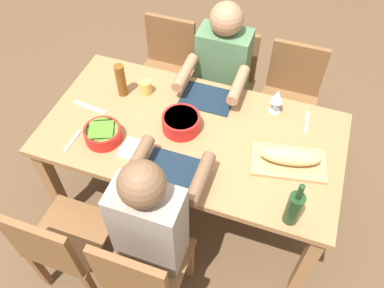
% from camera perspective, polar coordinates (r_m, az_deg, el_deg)
% --- Properties ---
extents(ground_plane, '(8.00, 8.00, 0.00)m').
position_cam_1_polar(ground_plane, '(2.89, -0.00, -7.93)').
color(ground_plane, brown).
extents(dining_table, '(1.72, 0.90, 0.74)m').
position_cam_1_polar(dining_table, '(2.35, -0.00, 0.37)').
color(dining_table, '#9E7044').
rests_on(dining_table, ground_plane).
extents(chair_far_right, '(0.40, 0.40, 0.85)m').
position_cam_1_polar(chair_far_right, '(2.30, -18.30, -13.47)').
color(chair_far_right, brown).
rests_on(chair_far_right, ground_plane).
extents(chair_near_left, '(0.40, 0.40, 0.85)m').
position_cam_1_polar(chair_near_left, '(2.95, 13.85, 6.82)').
color(chair_near_left, brown).
rests_on(chair_near_left, ground_plane).
extents(chair_near_center, '(0.40, 0.40, 0.85)m').
position_cam_1_polar(chair_near_center, '(2.99, 4.94, 9.06)').
color(chair_near_center, brown).
rests_on(chair_near_center, ground_plane).
extents(diner_near_center, '(0.41, 0.53, 1.20)m').
position_cam_1_polar(diner_near_center, '(2.72, 4.16, 10.03)').
color(diner_near_center, '#2D2D38').
rests_on(diner_near_center, ground_plane).
extents(chair_far_center, '(0.40, 0.40, 0.85)m').
position_cam_1_polar(chair_far_center, '(2.14, -7.17, -17.85)').
color(chair_far_center, brown).
rests_on(chair_far_center, ground_plane).
extents(diner_far_center, '(0.41, 0.53, 1.20)m').
position_cam_1_polar(diner_far_center, '(2.01, -5.63, -11.07)').
color(diner_far_center, '#2D2D38').
rests_on(diner_far_center, ground_plane).
extents(chair_near_right, '(0.40, 0.40, 0.85)m').
position_cam_1_polar(chair_near_right, '(3.11, -3.62, 11.00)').
color(chair_near_right, brown).
rests_on(chair_near_right, ground_plane).
extents(serving_bowl_fruit, '(0.22, 0.22, 0.10)m').
position_cam_1_polar(serving_bowl_fruit, '(2.26, -1.57, 3.20)').
color(serving_bowl_fruit, red).
rests_on(serving_bowl_fruit, dining_table).
extents(serving_bowl_salad, '(0.21, 0.21, 0.08)m').
position_cam_1_polar(serving_bowl_salad, '(2.27, -12.71, 1.49)').
color(serving_bowl_salad, red).
rests_on(serving_bowl_salad, dining_table).
extents(cutting_board, '(0.43, 0.29, 0.02)m').
position_cam_1_polar(cutting_board, '(2.20, 13.69, -2.59)').
color(cutting_board, tan).
rests_on(cutting_board, dining_table).
extents(bread_loaf, '(0.33, 0.17, 0.09)m').
position_cam_1_polar(bread_loaf, '(2.16, 13.96, -1.71)').
color(bread_loaf, tan).
rests_on(bread_loaf, cutting_board).
extents(wine_bottle, '(0.08, 0.08, 0.29)m').
position_cam_1_polar(wine_bottle, '(1.93, 14.46, -8.85)').
color(wine_bottle, '#193819').
rests_on(wine_bottle, dining_table).
extents(beer_bottle, '(0.06, 0.06, 0.22)m').
position_cam_1_polar(beer_bottle, '(2.47, -10.18, 9.00)').
color(beer_bottle, brown).
rests_on(beer_bottle, dining_table).
extents(wine_glass, '(0.08, 0.08, 0.17)m').
position_cam_1_polar(wine_glass, '(2.37, 12.17, 6.60)').
color(wine_glass, silver).
rests_on(wine_glass, dining_table).
extents(fork_far_right, '(0.02, 0.17, 0.01)m').
position_cam_1_polar(fork_far_right, '(2.34, -16.79, 0.44)').
color(fork_far_right, silver).
rests_on(fork_far_right, dining_table).
extents(fork_near_left, '(0.03, 0.17, 0.01)m').
position_cam_1_polar(fork_near_left, '(2.43, 16.18, 3.02)').
color(fork_near_left, silver).
rests_on(fork_near_left, dining_table).
extents(placemat_near_center, '(0.32, 0.23, 0.01)m').
position_cam_1_polar(placemat_near_center, '(2.47, 2.23, 6.59)').
color(placemat_near_center, '#142333').
rests_on(placemat_near_center, dining_table).
extents(placemat_far_center, '(0.32, 0.23, 0.01)m').
position_cam_1_polar(placemat_far_center, '(2.12, -2.60, -3.78)').
color(placemat_far_center, '#142333').
rests_on(placemat_far_center, dining_table).
extents(cup_near_right, '(0.07, 0.07, 0.09)m').
position_cam_1_polar(cup_near_right, '(2.50, -6.65, 8.10)').
color(cup_near_right, gold).
rests_on(cup_near_right, dining_table).
extents(carving_knife, '(0.23, 0.05, 0.01)m').
position_cam_1_polar(carving_knife, '(2.49, -14.45, 5.12)').
color(carving_knife, silver).
rests_on(carving_knife, dining_table).
extents(napkin_stack, '(0.14, 0.14, 0.02)m').
position_cam_1_polar(napkin_stack, '(2.21, -8.37, -0.82)').
color(napkin_stack, white).
rests_on(napkin_stack, dining_table).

